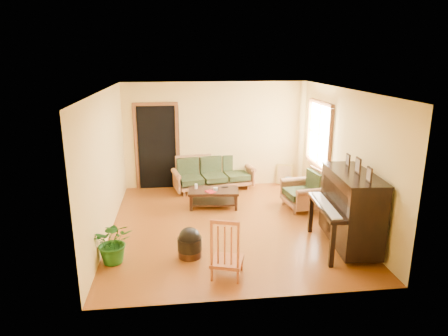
{
  "coord_description": "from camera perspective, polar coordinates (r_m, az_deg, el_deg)",
  "views": [
    {
      "loc": [
        -0.94,
        -7.17,
        3.19
      ],
      "look_at": [
        -0.07,
        0.2,
        1.1
      ],
      "focal_mm": 32.0,
      "sensor_mm": 36.0,
      "label": 1
    }
  ],
  "objects": [
    {
      "name": "potted_plant",
      "position": [
        6.64,
        -15.46,
        -10.1
      ],
      "size": [
        0.67,
        0.59,
        0.72
      ],
      "primitive_type": "imported",
      "rotation": [
        0.0,
        0.0,
        -0.04
      ],
      "color": "#1C5418",
      "rests_on": "floor"
    },
    {
      "name": "book",
      "position": [
        8.47,
        -2.38,
        -3.52
      ],
      "size": [
        0.25,
        0.27,
        0.02
      ],
      "primitive_type": "imported",
      "rotation": [
        0.0,
        0.0,
        0.57
      ],
      "color": "#A4151C",
      "rests_on": "coffee_table"
    },
    {
      "name": "candle",
      "position": [
        8.74,
        -4.01,
        -2.62
      ],
      "size": [
        0.07,
        0.07,
        0.11
      ],
      "primitive_type": "cylinder",
      "rotation": [
        0.0,
        0.0,
        -0.2
      ],
      "color": "silver",
      "rests_on": "coffee_table"
    },
    {
      "name": "footstool",
      "position": [
        6.68,
        -4.92,
        -11.03
      ],
      "size": [
        0.45,
        0.45,
        0.38
      ],
      "primitive_type": "cylinder",
      "rotation": [
        0.0,
        0.0,
        -0.14
      ],
      "color": "black",
      "rests_on": "floor"
    },
    {
      "name": "piano",
      "position": [
        7.1,
        17.66,
        -5.86
      ],
      "size": [
        1.0,
        1.57,
        1.34
      ],
      "primitive_type": "cube",
      "rotation": [
        0.0,
        0.0,
        -0.07
      ],
      "color": "black",
      "rests_on": "floor"
    },
    {
      "name": "coffee_table",
      "position": [
        8.73,
        -1.5,
        -4.34
      ],
      "size": [
        1.13,
        0.68,
        0.39
      ],
      "primitive_type": "cube",
      "rotation": [
        0.0,
        0.0,
        -0.09
      ],
      "color": "black",
      "rests_on": "floor"
    },
    {
      "name": "glass_jar",
      "position": [
        8.61,
        -1.22,
        -3.02
      ],
      "size": [
        0.12,
        0.12,
        0.06
      ],
      "primitive_type": "cylinder",
      "rotation": [
        0.0,
        0.0,
        -0.33
      ],
      "color": "silver",
      "rests_on": "coffee_table"
    },
    {
      "name": "armchair",
      "position": [
        8.73,
        11.12,
        -3.0
      ],
      "size": [
        0.94,
        0.97,
        0.86
      ],
      "primitive_type": "cube",
      "rotation": [
        0.0,
        0.0,
        0.14
      ],
      "color": "brown",
      "rests_on": "floor"
    },
    {
      "name": "ceramic_crock",
      "position": [
        10.23,
        9.21,
        -1.98
      ],
      "size": [
        0.24,
        0.24,
        0.23
      ],
      "primitive_type": "cylinder",
      "rotation": [
        0.0,
        0.0,
        -0.39
      ],
      "color": "#2E468A",
      "rests_on": "floor"
    },
    {
      "name": "leaning_frame",
      "position": [
        10.33,
        8.61,
        -0.87
      ],
      "size": [
        0.41,
        0.23,
        0.54
      ],
      "primitive_type": "cube",
      "rotation": [
        0.0,
        0.0,
        -0.37
      ],
      "color": "gold",
      "rests_on": "floor"
    },
    {
      "name": "doorway",
      "position": [
        9.9,
        -9.54,
        2.88
      ],
      "size": [
        1.08,
        0.16,
        2.05
      ],
      "primitive_type": "cube",
      "color": "black",
      "rests_on": "floor"
    },
    {
      "name": "floor",
      "position": [
        7.9,
        0.68,
        -8.08
      ],
      "size": [
        5.0,
        5.0,
        0.0
      ],
      "primitive_type": "plane",
      "color": "#642F0D",
      "rests_on": "ground"
    },
    {
      "name": "red_chair",
      "position": [
        5.99,
        0.46,
        -11.12
      ],
      "size": [
        0.58,
        0.61,
        0.97
      ],
      "primitive_type": "cube",
      "rotation": [
        0.0,
        0.0,
        -0.31
      ],
      "color": "#92411A",
      "rests_on": "floor"
    },
    {
      "name": "sofa",
      "position": [
        9.79,
        -1.49,
        -0.74
      ],
      "size": [
        2.06,
        1.17,
        0.83
      ],
      "primitive_type": "cube",
      "rotation": [
        0.0,
        0.0,
        0.19
      ],
      "color": "brown",
      "rests_on": "floor"
    },
    {
      "name": "remote",
      "position": [
        8.8,
        0.11,
        -2.76
      ],
      "size": [
        0.15,
        0.08,
        0.01
      ],
      "primitive_type": "cube",
      "rotation": [
        0.0,
        0.0,
        0.31
      ],
      "color": "black",
      "rests_on": "coffee_table"
    },
    {
      "name": "window",
      "position": [
        9.19,
        13.47,
        4.7
      ],
      "size": [
        0.12,
        1.36,
        1.46
      ],
      "primitive_type": "cube",
      "color": "white",
      "rests_on": "right_wall"
    }
  ]
}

